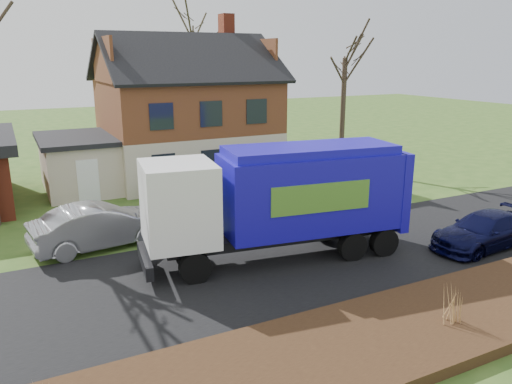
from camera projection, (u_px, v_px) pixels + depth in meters
name	position (u px, v px, depth m)	size (l,w,h in m)	color
ground	(272.00, 267.00, 16.75)	(120.00, 120.00, 0.00)	#31531B
road	(272.00, 266.00, 16.75)	(80.00, 7.00, 0.02)	black
mulch_verge	(376.00, 340.00, 12.15)	(80.00, 3.50, 0.30)	black
main_house	(179.00, 107.00, 28.32)	(12.95, 8.95, 9.26)	beige
garbage_truck	(283.00, 195.00, 16.96)	(9.39, 3.66, 3.92)	black
silver_sedan	(101.00, 226.00, 18.30)	(1.73, 4.95, 1.63)	#9FA1A6
navy_wagon	(484.00, 231.00, 18.30)	(1.80, 4.43, 1.28)	black
tree_front_east	(346.00, 39.00, 29.11)	(3.47, 3.47, 9.63)	#3B2E23
tree_back	(192.00, 13.00, 34.17)	(3.66, 3.66, 11.60)	#3C3424
grass_clump_mid	(452.00, 303.00, 12.57)	(0.38, 0.31, 1.06)	#B0824D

